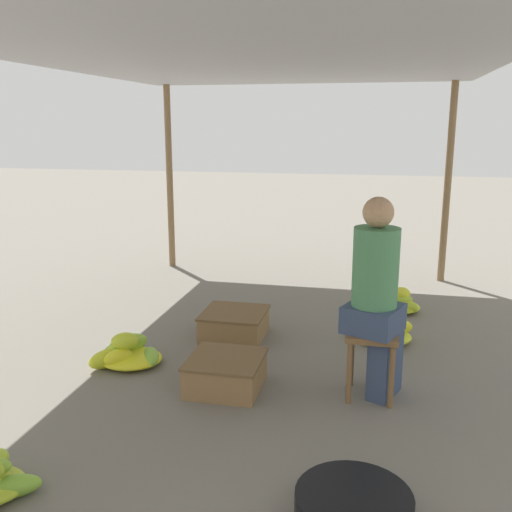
{
  "coord_description": "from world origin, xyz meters",
  "views": [
    {
      "loc": [
        0.94,
        -1.06,
        1.83
      ],
      "look_at": [
        0.0,
        3.22,
        0.8
      ],
      "focal_mm": 40.0,
      "sensor_mm": 36.0,
      "label": 1
    }
  ],
  "objects_px": {
    "vendor_seated": "(377,295)",
    "banana_pile_right_1": "(383,330)",
    "crate_near": "(226,373)",
    "stool": "(372,345)",
    "banana_pile_right_0": "(396,302)",
    "crate_mid": "(234,324)",
    "banana_pile_left_1": "(127,354)",
    "basin_black": "(353,510)"
  },
  "relations": [
    {
      "from": "vendor_seated",
      "to": "crate_near",
      "type": "xyz_separation_m",
      "value": [
        -1.01,
        -0.1,
        -0.61
      ]
    },
    {
      "from": "stool",
      "to": "vendor_seated",
      "type": "relative_size",
      "value": 0.34
    },
    {
      "from": "crate_near",
      "to": "banana_pile_right_0",
      "type": "bearing_deg",
      "value": 59.0
    },
    {
      "from": "banana_pile_left_1",
      "to": "banana_pile_right_0",
      "type": "xyz_separation_m",
      "value": [
        2.07,
        1.78,
        0.01
      ]
    },
    {
      "from": "vendor_seated",
      "to": "banana_pile_right_0",
      "type": "height_order",
      "value": "vendor_seated"
    },
    {
      "from": "vendor_seated",
      "to": "banana_pile_right_0",
      "type": "bearing_deg",
      "value": 84.16
    },
    {
      "from": "banana_pile_right_0",
      "to": "crate_mid",
      "type": "xyz_separation_m",
      "value": [
        -1.4,
        -1.03,
        0.02
      ]
    },
    {
      "from": "crate_near",
      "to": "stool",
      "type": "bearing_deg",
      "value": 5.56
    },
    {
      "from": "banana_pile_left_1",
      "to": "banana_pile_right_0",
      "type": "distance_m",
      "value": 2.73
    },
    {
      "from": "basin_black",
      "to": "crate_mid",
      "type": "height_order",
      "value": "crate_mid"
    },
    {
      "from": "stool",
      "to": "banana_pile_right_1",
      "type": "distance_m",
      "value": 1.11
    },
    {
      "from": "stool",
      "to": "crate_near",
      "type": "bearing_deg",
      "value": -174.44
    },
    {
      "from": "basin_black",
      "to": "crate_near",
      "type": "distance_m",
      "value": 1.56
    },
    {
      "from": "basin_black",
      "to": "banana_pile_right_1",
      "type": "xyz_separation_m",
      "value": [
        0.13,
        2.4,
        0.01
      ]
    },
    {
      "from": "crate_near",
      "to": "crate_mid",
      "type": "height_order",
      "value": "crate_near"
    },
    {
      "from": "banana_pile_right_1",
      "to": "crate_near",
      "type": "bearing_deg",
      "value": -132.93
    },
    {
      "from": "banana_pile_right_1",
      "to": "crate_mid",
      "type": "bearing_deg",
      "value": -172.01
    },
    {
      "from": "vendor_seated",
      "to": "banana_pile_right_1",
      "type": "relative_size",
      "value": 2.68
    },
    {
      "from": "stool",
      "to": "crate_mid",
      "type": "distance_m",
      "value": 1.5
    },
    {
      "from": "stool",
      "to": "banana_pile_left_1",
      "type": "distance_m",
      "value": 1.88
    },
    {
      "from": "banana_pile_left_1",
      "to": "crate_mid",
      "type": "relative_size",
      "value": 1.04
    },
    {
      "from": "stool",
      "to": "banana_pile_right_1",
      "type": "height_order",
      "value": "stool"
    },
    {
      "from": "stool",
      "to": "vendor_seated",
      "type": "height_order",
      "value": "vendor_seated"
    },
    {
      "from": "banana_pile_left_1",
      "to": "crate_near",
      "type": "relative_size",
      "value": 1.1
    },
    {
      "from": "stool",
      "to": "banana_pile_right_0",
      "type": "height_order",
      "value": "stool"
    },
    {
      "from": "banana_pile_right_1",
      "to": "banana_pile_left_1",
      "type": "bearing_deg",
      "value": -154.32
    },
    {
      "from": "basin_black",
      "to": "banana_pile_left_1",
      "type": "bearing_deg",
      "value": 140.83
    },
    {
      "from": "crate_near",
      "to": "vendor_seated",
      "type": "bearing_deg",
      "value": 5.9
    },
    {
      "from": "vendor_seated",
      "to": "banana_pile_left_1",
      "type": "distance_m",
      "value": 1.98
    },
    {
      "from": "banana_pile_right_1",
      "to": "crate_mid",
      "type": "relative_size",
      "value": 0.95
    },
    {
      "from": "vendor_seated",
      "to": "crate_mid",
      "type": "xyz_separation_m",
      "value": [
        -1.2,
        0.88,
        -0.61
      ]
    },
    {
      "from": "basin_black",
      "to": "banana_pile_right_0",
      "type": "xyz_separation_m",
      "value": [
        0.26,
        3.25,
        0.01
      ]
    },
    {
      "from": "stool",
      "to": "crate_near",
      "type": "relative_size",
      "value": 0.92
    },
    {
      "from": "vendor_seated",
      "to": "crate_mid",
      "type": "bearing_deg",
      "value": 143.86
    },
    {
      "from": "crate_near",
      "to": "crate_mid",
      "type": "xyz_separation_m",
      "value": [
        -0.19,
        0.98,
        -0.0
      ]
    },
    {
      "from": "basin_black",
      "to": "banana_pile_right_0",
      "type": "bearing_deg",
      "value": 85.47
    },
    {
      "from": "vendor_seated",
      "to": "crate_near",
      "type": "bearing_deg",
      "value": -174.1
    },
    {
      "from": "crate_mid",
      "to": "banana_pile_right_0",
      "type": "bearing_deg",
      "value": 36.28
    },
    {
      "from": "basin_black",
      "to": "banana_pile_right_1",
      "type": "distance_m",
      "value": 2.41
    },
    {
      "from": "banana_pile_left_1",
      "to": "banana_pile_right_1",
      "type": "relative_size",
      "value": 1.1
    },
    {
      "from": "crate_near",
      "to": "banana_pile_right_1",
      "type": "bearing_deg",
      "value": 47.07
    },
    {
      "from": "banana_pile_right_0",
      "to": "crate_near",
      "type": "height_order",
      "value": "banana_pile_right_0"
    }
  ]
}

